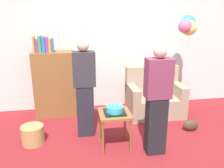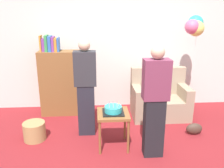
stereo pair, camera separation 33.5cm
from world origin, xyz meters
TOP-DOWN VIEW (x-y plane):
  - ground_plane at (0.00, 0.00)m, footprint 8.00×8.00m
  - wall_back at (0.00, 2.05)m, footprint 6.00×0.10m
  - couch at (0.84, 1.38)m, footprint 1.10×0.70m
  - bookshelf at (-1.14, 1.64)m, footprint 0.80×0.36m
  - side_table at (-0.17, 0.30)m, footprint 0.48×0.48m
  - birthday_cake at (-0.17, 0.30)m, footprint 0.32×0.32m
  - person_blowing_candles at (-0.59, 0.75)m, footprint 0.36×0.22m
  - person_holding_cake at (0.40, 0.03)m, footprint 0.36×0.22m
  - wicker_basket at (-1.45, 0.59)m, footprint 0.36×0.36m
  - handbag at (1.25, 0.58)m, footprint 0.28×0.14m
  - balloon_bunch at (1.40, 1.34)m, footprint 0.38×0.40m

SIDE VIEW (x-z plane):
  - ground_plane at x=0.00m, z-range 0.00..0.00m
  - handbag at x=1.25m, z-range 0.00..0.20m
  - wicker_basket at x=-1.45m, z-range 0.00..0.30m
  - couch at x=0.84m, z-range -0.14..0.82m
  - side_table at x=-0.17m, z-range 0.20..0.77m
  - birthday_cake at x=-0.17m, z-range 0.54..0.70m
  - bookshelf at x=-1.14m, z-range -0.11..1.49m
  - person_blowing_candles at x=-0.59m, z-range 0.02..1.65m
  - person_holding_cake at x=0.40m, z-range 0.02..1.65m
  - wall_back at x=0.00m, z-range 0.00..2.70m
  - balloon_bunch at x=1.40m, z-range 0.79..2.77m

